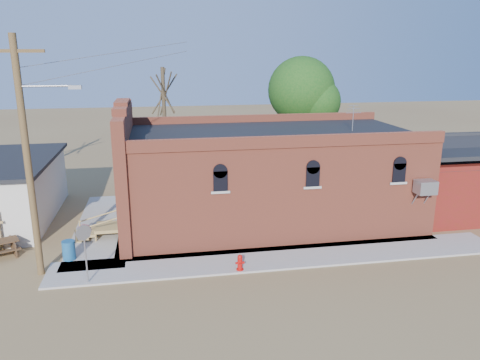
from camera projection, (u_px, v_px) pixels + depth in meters
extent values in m
plane|color=brown|center=(253.00, 271.00, 18.51)|extent=(120.00, 120.00, 0.00)
cube|color=#9E9991|center=(284.00, 257.00, 19.61)|extent=(19.00, 2.20, 0.08)
cube|color=#9E9991|center=(104.00, 226.00, 23.13)|extent=(2.60, 10.00, 0.08)
cube|color=#B24F36|center=(270.00, 178.00, 23.48)|extent=(14.00, 7.00, 4.50)
cube|color=black|center=(271.00, 133.00, 22.87)|extent=(13.80, 6.80, 0.12)
cube|color=#B24F36|center=(127.00, 172.00, 22.12)|extent=(0.50, 7.40, 5.80)
cube|color=navy|center=(117.00, 154.00, 20.64)|extent=(0.08, 1.10, 1.56)
cube|color=#949499|center=(426.00, 187.00, 20.67)|extent=(0.85, 0.65, 0.60)
cube|color=maroon|center=(441.00, 182.00, 25.26)|extent=(5.00, 6.00, 3.20)
cylinder|color=brown|center=(28.00, 161.00, 17.07)|extent=(0.26, 0.26, 9.00)
cube|color=brown|center=(14.00, 51.00, 16.04)|extent=(2.00, 0.12, 0.12)
cylinder|color=#949499|center=(46.00, 86.00, 16.51)|extent=(1.80, 0.08, 0.08)
cube|color=#949499|center=(75.00, 87.00, 16.70)|extent=(0.45, 0.22, 0.14)
cylinder|color=brown|center=(165.00, 128.00, 29.36)|extent=(0.24, 0.24, 7.50)
cylinder|color=brown|center=(300.00, 132.00, 31.51)|extent=(0.28, 0.28, 6.30)
sphere|color=#164814|center=(301.00, 90.00, 30.78)|extent=(4.40, 4.40, 4.40)
cylinder|color=#B40C0A|center=(240.00, 269.00, 18.39)|extent=(0.33, 0.33, 0.05)
cylinder|color=#B40C0A|center=(240.00, 263.00, 18.32)|extent=(0.23, 0.23, 0.49)
sphere|color=#B40C0A|center=(240.00, 257.00, 18.25)|extent=(0.19, 0.19, 0.19)
cylinder|color=#B40C0A|center=(240.00, 264.00, 18.20)|extent=(0.11, 0.12, 0.09)
cylinder|color=#B40C0A|center=(237.00, 263.00, 18.30)|extent=(0.12, 0.11, 0.09)
cylinder|color=#B40C0A|center=(243.00, 263.00, 18.34)|extent=(0.12, 0.11, 0.09)
cylinder|color=#949499|center=(86.00, 256.00, 17.15)|extent=(0.07, 0.07, 2.07)
cylinder|color=#949499|center=(83.00, 233.00, 16.88)|extent=(0.53, 0.38, 0.62)
cylinder|color=#AB0924|center=(84.00, 232.00, 16.92)|extent=(0.53, 0.38, 0.62)
cylinder|color=#1B5587|center=(69.00, 250.00, 19.25)|extent=(0.52, 0.52, 0.80)
cube|color=#4A311D|center=(12.00, 247.00, 20.01)|extent=(0.58, 1.17, 0.63)
cube|color=#4A311D|center=(0.00, 252.00, 19.30)|extent=(1.58, 0.89, 0.05)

